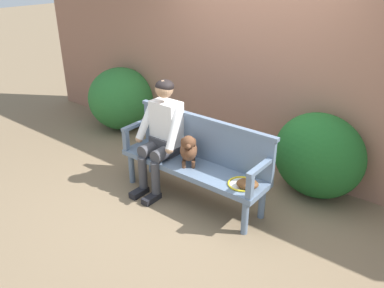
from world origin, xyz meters
The scene contains 12 objects.
ground_plane centered at (0.00, 0.00, 0.00)m, with size 40.00×40.00×0.00m, color #7A664C.
brick_garden_fence centered at (0.00, 1.34, 1.26)m, with size 8.00×0.30×2.52m, color #936651.
hedge_bush_mid_left centered at (-2.17, 0.95, 0.49)m, with size 1.05×1.02×0.98m, color #286B2D.
hedge_bush_mid_right centered at (1.05, 0.95, 0.50)m, with size 1.03×0.74×0.99m, color #1E5B23.
garden_bench centered at (0.00, 0.00, 0.38)m, with size 1.76×0.46×0.44m.
bench_backrest centered at (0.00, 0.20, 0.70)m, with size 1.80×0.06×0.50m.
bench_armrest_left_end centered at (-0.84, -0.08, 0.64)m, with size 0.06×0.46×0.28m.
bench_armrest_right_end centered at (0.84, -0.08, 0.64)m, with size 0.06×0.46×0.28m.
person_seated centered at (-0.42, -0.01, 0.72)m, with size 0.56×0.63×1.31m.
dog_on_bench centered at (-0.02, -0.04, 0.64)m, with size 0.33×0.37×0.40m.
tennis_racket centered at (0.66, 0.00, 0.45)m, with size 0.31×0.57×0.03m.
baseball_glove centered at (0.73, -0.04, 0.49)m, with size 0.22×0.17×0.09m, color brown.
Camera 1 is at (2.34, -2.96, 2.50)m, focal length 36.43 mm.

